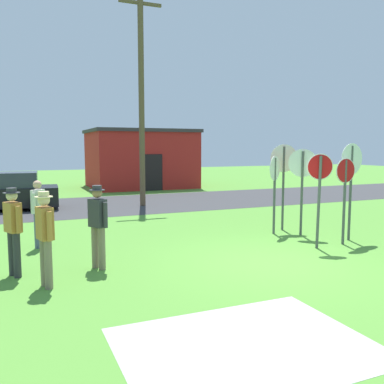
{
  "coord_description": "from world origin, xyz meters",
  "views": [
    {
      "loc": [
        -5.05,
        -7.38,
        2.52
      ],
      "look_at": [
        -0.66,
        2.91,
        1.3
      ],
      "focal_mm": 38.84,
      "sensor_mm": 36.0,
      "label": 1
    }
  ],
  "objects_px": {
    "utility_pole": "(141,95)",
    "person_in_teal": "(38,210)",
    "person_on_left": "(98,222)",
    "stop_sign_leaning_left": "(284,171)",
    "stop_sign_leaning_right": "(302,176)",
    "stop_sign_center_cluster": "(319,186)",
    "person_holding_notes": "(13,227)",
    "person_in_blue": "(45,234)",
    "stop_sign_far_back": "(345,187)",
    "stop_sign_rear_left": "(351,174)",
    "stop_sign_nearest": "(275,181)",
    "parked_car_on_street": "(3,193)"
  },
  "relations": [
    {
      "from": "utility_pole",
      "to": "person_in_teal",
      "type": "relative_size",
      "value": 5.32
    },
    {
      "from": "utility_pole",
      "to": "person_on_left",
      "type": "relative_size",
      "value": 5.17
    },
    {
      "from": "stop_sign_leaning_left",
      "to": "person_on_left",
      "type": "bearing_deg",
      "value": -162.35
    },
    {
      "from": "utility_pole",
      "to": "stop_sign_leaning_right",
      "type": "bearing_deg",
      "value": -72.41
    },
    {
      "from": "stop_sign_center_cluster",
      "to": "person_holding_notes",
      "type": "height_order",
      "value": "stop_sign_center_cluster"
    },
    {
      "from": "person_in_blue",
      "to": "utility_pole",
      "type": "bearing_deg",
      "value": 64.21
    },
    {
      "from": "stop_sign_far_back",
      "to": "person_in_blue",
      "type": "height_order",
      "value": "stop_sign_far_back"
    },
    {
      "from": "stop_sign_leaning_right",
      "to": "stop_sign_center_cluster",
      "type": "bearing_deg",
      "value": -112.73
    },
    {
      "from": "stop_sign_leaning_right",
      "to": "stop_sign_rear_left",
      "type": "height_order",
      "value": "stop_sign_rear_left"
    },
    {
      "from": "utility_pole",
      "to": "stop_sign_nearest",
      "type": "xyz_separation_m",
      "value": [
        1.85,
        -7.15,
        -3.14
      ]
    },
    {
      "from": "person_on_left",
      "to": "stop_sign_far_back",
      "type": "bearing_deg",
      "value": -2.86
    },
    {
      "from": "stop_sign_far_back",
      "to": "stop_sign_leaning_left",
      "type": "xyz_separation_m",
      "value": [
        -0.34,
        2.19,
        0.3
      ]
    },
    {
      "from": "parked_car_on_street",
      "to": "person_in_teal",
      "type": "distance_m",
      "value": 7.22
    },
    {
      "from": "utility_pole",
      "to": "parked_car_on_street",
      "type": "bearing_deg",
      "value": 170.39
    },
    {
      "from": "stop_sign_nearest",
      "to": "stop_sign_leaning_left",
      "type": "bearing_deg",
      "value": 32.93
    },
    {
      "from": "stop_sign_leaning_right",
      "to": "person_holding_notes",
      "type": "height_order",
      "value": "stop_sign_leaning_right"
    },
    {
      "from": "parked_car_on_street",
      "to": "stop_sign_leaning_right",
      "type": "bearing_deg",
      "value": -47.29
    },
    {
      "from": "stop_sign_far_back",
      "to": "person_in_teal",
      "type": "height_order",
      "value": "stop_sign_far_back"
    },
    {
      "from": "person_in_blue",
      "to": "person_in_teal",
      "type": "height_order",
      "value": "person_in_blue"
    },
    {
      "from": "parked_car_on_street",
      "to": "stop_sign_leaning_right",
      "type": "height_order",
      "value": "stop_sign_leaning_right"
    },
    {
      "from": "person_in_blue",
      "to": "person_on_left",
      "type": "relative_size",
      "value": 1.0
    },
    {
      "from": "stop_sign_leaning_left",
      "to": "parked_car_on_street",
      "type": "bearing_deg",
      "value": 135.69
    },
    {
      "from": "person_in_teal",
      "to": "utility_pole",
      "type": "bearing_deg",
      "value": 53.98
    },
    {
      "from": "stop_sign_leaning_left",
      "to": "utility_pole",
      "type": "bearing_deg",
      "value": 109.53
    },
    {
      "from": "stop_sign_rear_left",
      "to": "stop_sign_leaning_left",
      "type": "bearing_deg",
      "value": 113.71
    },
    {
      "from": "stop_sign_nearest",
      "to": "person_on_left",
      "type": "xyz_separation_m",
      "value": [
        -5.34,
        -1.51,
        -0.55
      ]
    },
    {
      "from": "parked_car_on_street",
      "to": "person_in_blue",
      "type": "distance_m",
      "value": 10.43
    },
    {
      "from": "parked_car_on_street",
      "to": "stop_sign_center_cluster",
      "type": "relative_size",
      "value": 1.87
    },
    {
      "from": "parked_car_on_street",
      "to": "stop_sign_nearest",
      "type": "distance_m",
      "value": 10.95
    },
    {
      "from": "stop_sign_center_cluster",
      "to": "person_in_blue",
      "type": "bearing_deg",
      "value": -176.69
    },
    {
      "from": "utility_pole",
      "to": "stop_sign_rear_left",
      "type": "relative_size",
      "value": 3.44
    },
    {
      "from": "stop_sign_leaning_right",
      "to": "person_on_left",
      "type": "xyz_separation_m",
      "value": [
        -5.92,
        -1.01,
        -0.71
      ]
    },
    {
      "from": "stop_sign_nearest",
      "to": "person_on_left",
      "type": "relative_size",
      "value": 1.3
    },
    {
      "from": "stop_sign_center_cluster",
      "to": "person_holding_notes",
      "type": "xyz_separation_m",
      "value": [
        -6.92,
        0.55,
        -0.59
      ]
    },
    {
      "from": "stop_sign_leaning_left",
      "to": "stop_sign_nearest",
      "type": "xyz_separation_m",
      "value": [
        -0.56,
        -0.36,
        -0.26
      ]
    },
    {
      "from": "stop_sign_rear_left",
      "to": "person_holding_notes",
      "type": "xyz_separation_m",
      "value": [
        -8.33,
        0.12,
        -0.82
      ]
    },
    {
      "from": "stop_sign_rear_left",
      "to": "person_holding_notes",
      "type": "distance_m",
      "value": 8.37
    },
    {
      "from": "person_in_teal",
      "to": "stop_sign_rear_left",
      "type": "bearing_deg",
      "value": -17.48
    },
    {
      "from": "stop_sign_far_back",
      "to": "person_in_teal",
      "type": "bearing_deg",
      "value": 159.24
    },
    {
      "from": "stop_sign_leaning_right",
      "to": "stop_sign_nearest",
      "type": "height_order",
      "value": "stop_sign_leaning_right"
    },
    {
      "from": "stop_sign_far_back",
      "to": "person_in_blue",
      "type": "xyz_separation_m",
      "value": [
        -7.31,
        -0.48,
        -0.51
      ]
    },
    {
      "from": "person_on_left",
      "to": "person_holding_notes",
      "type": "relative_size",
      "value": 1.0
    },
    {
      "from": "utility_pole",
      "to": "stop_sign_center_cluster",
      "type": "bearing_deg",
      "value": -78.66
    },
    {
      "from": "stop_sign_leaning_right",
      "to": "person_holding_notes",
      "type": "relative_size",
      "value": 1.42
    },
    {
      "from": "stop_sign_leaning_left",
      "to": "stop_sign_rear_left",
      "type": "bearing_deg",
      "value": -66.29
    },
    {
      "from": "stop_sign_center_cluster",
      "to": "stop_sign_rear_left",
      "type": "height_order",
      "value": "stop_sign_rear_left"
    },
    {
      "from": "stop_sign_center_cluster",
      "to": "stop_sign_nearest",
      "type": "relative_size",
      "value": 1.04
    },
    {
      "from": "stop_sign_center_cluster",
      "to": "person_holding_notes",
      "type": "bearing_deg",
      "value": 175.49
    },
    {
      "from": "utility_pole",
      "to": "stop_sign_center_cluster",
      "type": "distance_m",
      "value": 9.78
    },
    {
      "from": "stop_sign_center_cluster",
      "to": "person_on_left",
      "type": "xyz_separation_m",
      "value": [
        -5.32,
        0.43,
        -0.59
      ]
    }
  ]
}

